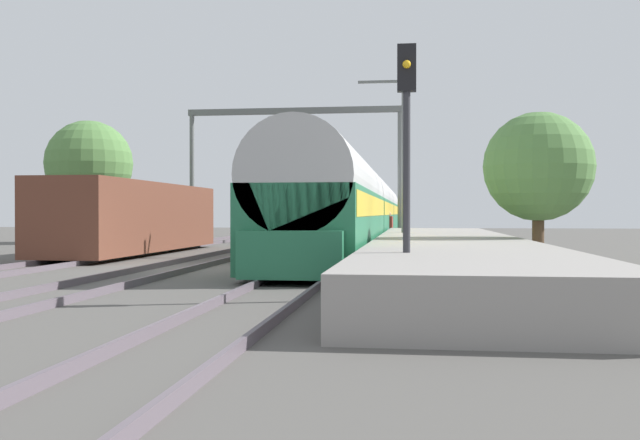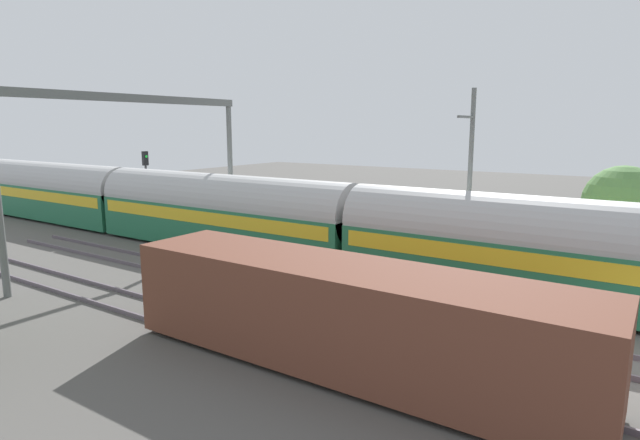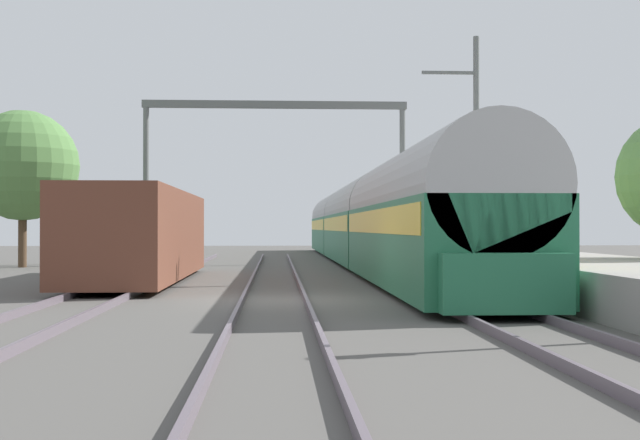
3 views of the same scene
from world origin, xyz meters
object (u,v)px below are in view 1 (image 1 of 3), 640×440
Objects in this scene: freight_car at (136,218)px; railway_signal_far at (401,192)px; catenary_gantry at (294,145)px; person_crossing at (389,225)px; passenger_train at (364,208)px; railway_signal_near at (407,136)px.

railway_signal_far reaches higher than freight_car.
catenary_gantry is (-6.12, -7.25, 2.53)m from railway_signal_far.
railway_signal_far reaches higher than person_crossing.
passenger_train is 28.44× the size of person_crossing.
catenary_gantry is (-4.21, 1.17, 3.68)m from passenger_train.
railway_signal_near is 35.10m from railway_signal_far.
passenger_train is at bearing -13.85° from person_crossing.
person_crossing is 0.14× the size of catenary_gantry.
person_crossing is 0.35× the size of railway_signal_near.
person_crossing is at bearing -24.08° from passenger_train.
railway_signal_far is 0.38× the size of catenary_gantry.
railway_signal_near is at bearing -84.38° from passenger_train.
freight_car is at bearing 60.90° from person_crossing.
railway_signal_far is 9.82m from catenary_gantry.
railway_signal_far is at bearing 91.15° from railway_signal_near.
railway_signal_far is (-0.71, 35.09, -0.01)m from railway_signal_near.
catenary_gantry reaches higher than railway_signal_near.
railway_signal_far is (1.92, 8.42, 1.15)m from passenger_train.
railway_signal_near is at bearing -51.78° from freight_car.
catenary_gantry reaches higher than passenger_train.
passenger_train is 10.08× the size of railway_signal_near.
passenger_train is 10.12× the size of railway_signal_far.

